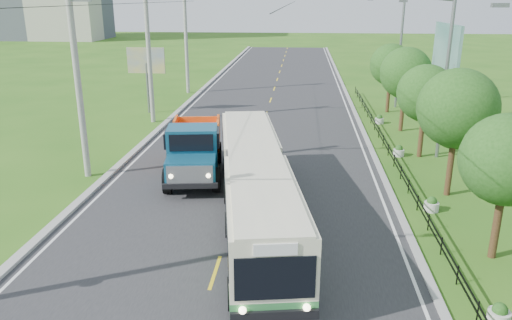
# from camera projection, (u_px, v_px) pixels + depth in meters

# --- Properties ---
(ground) EXTENTS (240.00, 240.00, 0.00)m
(ground) POSITION_uv_depth(u_px,v_px,m) (215.00, 273.00, 17.03)
(ground) COLOR #295D16
(ground) RESTS_ON ground
(road) EXTENTS (14.00, 120.00, 0.02)m
(road) POSITION_uv_depth(u_px,v_px,m) (262.00, 127.00, 35.95)
(road) COLOR #28282B
(road) RESTS_ON ground
(curb_left) EXTENTS (0.40, 120.00, 0.15)m
(curb_left) POSITION_uv_depth(u_px,v_px,m) (164.00, 124.00, 36.55)
(curb_left) COLOR #9E9E99
(curb_left) RESTS_ON ground
(curb_right) EXTENTS (0.30, 120.00, 0.10)m
(curb_right) POSITION_uv_depth(u_px,v_px,m) (362.00, 129.00, 35.32)
(curb_right) COLOR #9E9E99
(curb_right) RESTS_ON ground
(edge_line_left) EXTENTS (0.12, 120.00, 0.00)m
(edge_line_left) POSITION_uv_depth(u_px,v_px,m) (171.00, 125.00, 36.52)
(edge_line_left) COLOR silver
(edge_line_left) RESTS_ON road
(edge_line_right) EXTENTS (0.12, 120.00, 0.00)m
(edge_line_right) POSITION_uv_depth(u_px,v_px,m) (355.00, 129.00, 35.37)
(edge_line_right) COLOR silver
(edge_line_right) RESTS_ON road
(centre_dash) EXTENTS (0.12, 2.20, 0.00)m
(centre_dash) POSITION_uv_depth(u_px,v_px,m) (215.00, 272.00, 17.02)
(centre_dash) COLOR yellow
(centre_dash) RESTS_ON road
(railing_right) EXTENTS (0.04, 40.00, 0.60)m
(railing_right) POSITION_uv_depth(u_px,v_px,m) (388.00, 151.00, 29.49)
(railing_right) COLOR black
(railing_right) RESTS_ON ground
(pole_near) EXTENTS (3.51, 0.32, 10.00)m
(pole_near) POSITION_uv_depth(u_px,v_px,m) (78.00, 79.00, 24.67)
(pole_near) COLOR gray
(pole_near) RESTS_ON ground
(pole_mid) EXTENTS (3.51, 0.32, 10.00)m
(pole_mid) POSITION_uv_depth(u_px,v_px,m) (149.00, 53.00, 36.03)
(pole_mid) COLOR gray
(pole_mid) RESTS_ON ground
(pole_far) EXTENTS (3.51, 0.32, 10.00)m
(pole_far) POSITION_uv_depth(u_px,v_px,m) (186.00, 40.00, 47.38)
(pole_far) COLOR gray
(pole_far) RESTS_ON ground
(tree_second) EXTENTS (3.18, 3.26, 5.30)m
(tree_second) POSITION_uv_depth(u_px,v_px,m) (507.00, 164.00, 17.10)
(tree_second) COLOR #382314
(tree_second) RESTS_ON ground
(tree_third) EXTENTS (3.60, 3.62, 6.00)m
(tree_third) POSITION_uv_depth(u_px,v_px,m) (457.00, 112.00, 22.64)
(tree_third) COLOR #382314
(tree_third) RESTS_ON ground
(tree_fourth) EXTENTS (3.24, 3.31, 5.40)m
(tree_fourth) POSITION_uv_depth(u_px,v_px,m) (426.00, 96.00, 28.44)
(tree_fourth) COLOR #382314
(tree_fourth) RESTS_ON ground
(tree_fifth) EXTENTS (3.48, 3.52, 5.80)m
(tree_fifth) POSITION_uv_depth(u_px,v_px,m) (406.00, 76.00, 34.03)
(tree_fifth) COLOR #382314
(tree_fifth) RESTS_ON ground
(tree_back) EXTENTS (3.30, 3.36, 5.50)m
(tree_back) POSITION_uv_depth(u_px,v_px,m) (391.00, 67.00, 39.77)
(tree_back) COLOR #382314
(tree_back) RESTS_ON ground
(streetlight_mid) EXTENTS (3.02, 0.20, 9.07)m
(streetlight_mid) POSITION_uv_depth(u_px,v_px,m) (443.00, 73.00, 27.83)
(streetlight_mid) COLOR slate
(streetlight_mid) RESTS_ON ground
(streetlight_far) EXTENTS (3.02, 0.20, 9.07)m
(streetlight_far) POSITION_uv_depth(u_px,v_px,m) (398.00, 49.00, 41.07)
(streetlight_far) COLOR slate
(streetlight_far) RESTS_ON ground
(planter_front) EXTENTS (0.64, 0.64, 0.67)m
(planter_front) POSITION_uv_depth(u_px,v_px,m) (499.00, 315.00, 14.30)
(planter_front) COLOR silver
(planter_front) RESTS_ON ground
(planter_near) EXTENTS (0.64, 0.64, 0.67)m
(planter_near) POSITION_uv_depth(u_px,v_px,m) (432.00, 205.00, 21.87)
(planter_near) COLOR silver
(planter_near) RESTS_ON ground
(planter_mid) EXTENTS (0.64, 0.64, 0.67)m
(planter_mid) POSITION_uv_depth(u_px,v_px,m) (399.00, 151.00, 29.44)
(planter_mid) COLOR silver
(planter_mid) RESTS_ON ground
(planter_far) EXTENTS (0.64, 0.64, 0.67)m
(planter_far) POSITION_uv_depth(u_px,v_px,m) (379.00, 120.00, 37.01)
(planter_far) COLOR silver
(planter_far) RESTS_ON ground
(billboard_left) EXTENTS (3.00, 0.20, 5.20)m
(billboard_left) POSITION_uv_depth(u_px,v_px,m) (146.00, 65.00, 39.35)
(billboard_left) COLOR slate
(billboard_left) RESTS_ON ground
(billboard_right) EXTENTS (0.24, 6.00, 7.30)m
(billboard_right) POSITION_uv_depth(u_px,v_px,m) (446.00, 54.00, 33.22)
(billboard_right) COLOR slate
(billboard_right) RESTS_ON ground
(bus) EXTENTS (4.90, 15.36, 2.93)m
(bus) POSITION_uv_depth(u_px,v_px,m) (255.00, 181.00, 20.48)
(bus) COLOR #348341
(bus) RESTS_ON ground
(dump_truck) EXTENTS (3.53, 7.14, 2.88)m
(dump_truck) POSITION_uv_depth(u_px,v_px,m) (194.00, 146.00, 25.79)
(dump_truck) COLOR navy
(dump_truck) RESTS_ON ground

